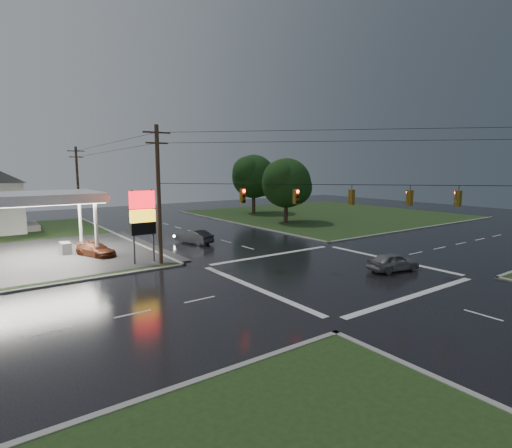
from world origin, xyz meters
TOP-DOWN VIEW (x-y plane):
  - ground at (0.00, 0.00)m, footprint 120.00×120.00m
  - grass_ne at (26.00, 26.00)m, footprint 36.00×36.00m
  - pylon_sign at (-10.50, 10.50)m, footprint 2.00×0.35m
  - utility_pole_nw at (-9.50, 9.50)m, footprint 2.20×0.32m
  - utility_pole_n at (-9.50, 38.00)m, footprint 2.20×0.32m
  - traffic_signals at (0.02, -0.02)m, footprint 26.87×26.87m
  - tree_ne_near at (14.14, 21.99)m, footprint 7.99×6.80m
  - tree_ne_far at (17.15, 33.99)m, footprint 8.46×7.20m
  - car_north at (-3.28, 15.93)m, footprint 2.69×4.51m
  - car_crossing at (3.96, -2.60)m, footprint 4.33×2.42m
  - car_pump at (-13.00, 15.54)m, footprint 3.12×4.45m

SIDE VIEW (x-z plane):
  - ground at x=0.00m, z-range 0.00..0.00m
  - grass_ne at x=26.00m, z-range 0.00..0.08m
  - car_pump at x=-13.00m, z-range 0.00..1.20m
  - car_crossing at x=3.96m, z-range 0.00..1.39m
  - car_north at x=-3.28m, z-range 0.00..1.40m
  - pylon_sign at x=-10.50m, z-range 1.01..7.01m
  - utility_pole_n at x=-9.50m, z-range 0.22..10.72m
  - tree_ne_near at x=14.14m, z-range 1.07..10.05m
  - utility_pole_nw at x=-9.50m, z-range 0.22..11.22m
  - tree_ne_far at x=17.15m, z-range 1.28..11.08m
  - traffic_signals at x=0.02m, z-range 5.75..7.22m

